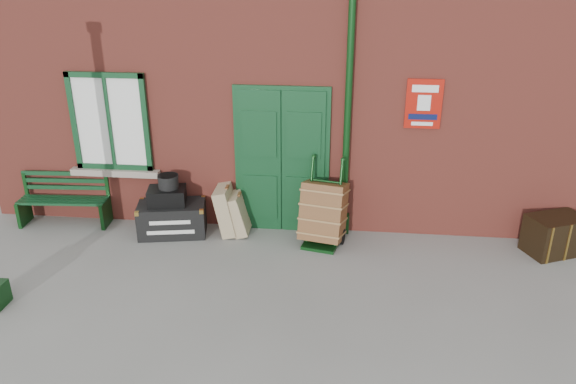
# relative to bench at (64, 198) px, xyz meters

# --- Properties ---
(ground) EXTENTS (80.00, 80.00, 0.00)m
(ground) POSITION_rel_bench_xyz_m (3.75, -1.32, -0.43)
(ground) COLOR gray
(ground) RESTS_ON ground
(station_building) EXTENTS (10.30, 4.30, 4.36)m
(station_building) POSITION_rel_bench_xyz_m (3.74, 2.18, 1.73)
(station_building) COLOR #993D31
(station_building) RESTS_ON ground
(bench) EXTENTS (1.40, 0.52, 0.85)m
(bench) POSITION_rel_bench_xyz_m (0.00, 0.00, 0.00)
(bench) COLOR #103B1D
(bench) RESTS_ON ground
(houdini_trunk) EXTENTS (1.09, 0.73, 0.50)m
(houdini_trunk) POSITION_rel_bench_xyz_m (1.80, -0.20, -0.18)
(houdini_trunk) COLOR black
(houdini_trunk) RESTS_ON ground
(strongbox) EXTENTS (0.62, 0.50, 0.25)m
(strongbox) POSITION_rel_bench_xyz_m (1.75, -0.20, 0.20)
(strongbox) COLOR black
(strongbox) RESTS_ON houdini_trunk
(hatbox) EXTENTS (0.35, 0.35, 0.20)m
(hatbox) POSITION_rel_bench_xyz_m (1.78, -0.17, 0.42)
(hatbox) COLOR black
(hatbox) RESTS_ON strongbox
(suitcase_back) EXTENTS (0.35, 0.52, 0.75)m
(suitcase_back) POSITION_rel_bench_xyz_m (2.62, -0.07, -0.05)
(suitcase_back) COLOR tan
(suitcase_back) RESTS_ON ground
(suitcase_front) EXTENTS (0.35, 0.47, 0.65)m
(suitcase_front) POSITION_rel_bench_xyz_m (2.80, -0.07, -0.10)
(suitcase_front) COLOR tan
(suitcase_front) RESTS_ON ground
(porter_trolley) EXTENTS (0.74, 0.78, 1.27)m
(porter_trolley) POSITION_rel_bench_xyz_m (4.10, -0.24, 0.06)
(porter_trolley) COLOR #0D3411
(porter_trolley) RESTS_ON ground
(dark_trunk) EXTENTS (0.91, 0.77, 0.56)m
(dark_trunk) POSITION_rel_bench_xyz_m (7.42, -0.19, -0.15)
(dark_trunk) COLOR black
(dark_trunk) RESTS_ON ground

